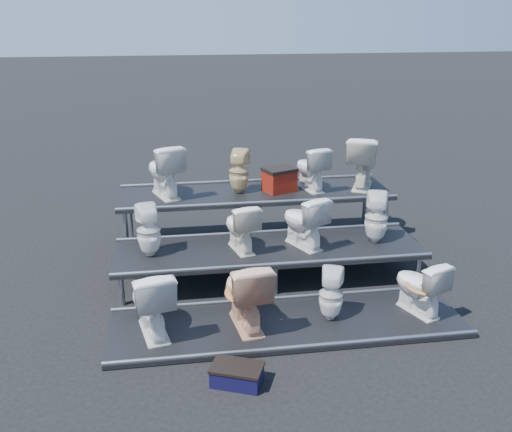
{
  "coord_description": "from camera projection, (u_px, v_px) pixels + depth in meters",
  "views": [
    {
      "loc": [
        -1.26,
        -7.1,
        3.57
      ],
      "look_at": [
        -0.17,
        0.1,
        0.9
      ],
      "focal_mm": 40.0,
      "sensor_mm": 36.0,
      "label": 1
    }
  ],
  "objects": [
    {
      "name": "toilet_9",
      "position": [
        239.0,
        171.0,
        8.76
      ],
      "size": [
        0.4,
        0.4,
        0.68
      ],
      "primitive_type": "imported",
      "rotation": [
        0.0,
        0.0,
        2.77
      ],
      "color": "#CFB982",
      "rests_on": "tier_back"
    },
    {
      "name": "red_crate",
      "position": [
        279.0,
        181.0,
        8.89
      ],
      "size": [
        0.55,
        0.5,
        0.32
      ],
      "primitive_type": "cube",
      "rotation": [
        0.0,
        0.0,
        0.38
      ],
      "color": "maroon",
      "rests_on": "tier_back"
    },
    {
      "name": "toilet_0",
      "position": [
        151.0,
        300.0,
        6.41
      ],
      "size": [
        0.62,
        0.88,
        0.82
      ],
      "primitive_type": "imported",
      "rotation": [
        0.0,
        0.0,
        3.35
      ],
      "color": "silver",
      "rests_on": "tier_front"
    },
    {
      "name": "toilet_1",
      "position": [
        245.0,
        292.0,
        6.56
      ],
      "size": [
        0.58,
        0.89,
        0.85
      ],
      "primitive_type": "imported",
      "rotation": [
        0.0,
        0.0,
        3.28
      ],
      "color": "#DAA380",
      "rests_on": "tier_front"
    },
    {
      "name": "tier_front",
      "position": [
        288.0,
        324.0,
        6.79
      ],
      "size": [
        4.2,
        1.2,
        0.06
      ],
      "primitive_type": "cube",
      "color": "black",
      "rests_on": "ground"
    },
    {
      "name": "toilet_5",
      "position": [
        241.0,
        226.0,
        7.67
      ],
      "size": [
        0.52,
        0.73,
        0.68
      ],
      "primitive_type": "imported",
      "rotation": [
        0.0,
        0.0,
        3.37
      ],
      "color": "silver",
      "rests_on": "tier_mid"
    },
    {
      "name": "toilet_8",
      "position": [
        164.0,
        170.0,
        8.58
      ],
      "size": [
        0.69,
        0.9,
        0.81
      ],
      "primitive_type": "imported",
      "rotation": [
        0.0,
        0.0,
        3.49
      ],
      "color": "silver",
      "rests_on": "tier_back"
    },
    {
      "name": "tier_mid",
      "position": [
        269.0,
        263.0,
        7.92
      ],
      "size": [
        4.2,
        1.2,
        0.46
      ],
      "primitive_type": "cube",
      "color": "black",
      "rests_on": "ground"
    },
    {
      "name": "toilet_4",
      "position": [
        149.0,
        231.0,
        7.5
      ],
      "size": [
        0.37,
        0.38,
        0.7
      ],
      "primitive_type": "imported",
      "rotation": [
        0.0,
        0.0,
        3.35
      ],
      "color": "silver",
      "rests_on": "tier_mid"
    },
    {
      "name": "toilet_2",
      "position": [
        331.0,
        294.0,
        6.74
      ],
      "size": [
        0.37,
        0.38,
        0.64
      ],
      "primitive_type": "imported",
      "rotation": [
        0.0,
        0.0,
        2.77
      ],
      "color": "silver",
      "rests_on": "tier_front"
    },
    {
      "name": "toilet_3",
      "position": [
        419.0,
        286.0,
        6.88
      ],
      "size": [
        0.61,
        0.78,
        0.7
      ],
      "primitive_type": "imported",
      "rotation": [
        0.0,
        0.0,
        3.51
      ],
      "color": "silver",
      "rests_on": "tier_front"
    },
    {
      "name": "toilet_11",
      "position": [
        363.0,
        161.0,
        9.01
      ],
      "size": [
        0.77,
        0.94,
        0.84
      ],
      "primitive_type": "imported",
      "rotation": [
        0.0,
        0.0,
        2.71
      ],
      "color": "silver",
      "rests_on": "tier_back"
    },
    {
      "name": "tier_back",
      "position": [
        255.0,
        217.0,
        9.06
      ],
      "size": [
        4.2,
        1.2,
        0.86
      ],
      "primitive_type": "cube",
      "color": "black",
      "rests_on": "ground"
    },
    {
      "name": "toilet_10",
      "position": [
        311.0,
        168.0,
        8.92
      ],
      "size": [
        0.54,
        0.76,
        0.7
      ],
      "primitive_type": "imported",
      "rotation": [
        0.0,
        0.0,
        3.39
      ],
      "color": "silver",
      "rests_on": "tier_back"
    },
    {
      "name": "ground",
      "position": [
        269.0,
        278.0,
        8.0
      ],
      "size": [
        80.0,
        80.0,
        0.0
      ],
      "primitive_type": "plane",
      "color": "black",
      "rests_on": "ground"
    },
    {
      "name": "toilet_6",
      "position": [
        303.0,
        221.0,
        7.78
      ],
      "size": [
        0.68,
        0.83,
        0.74
      ],
      "primitive_type": "imported",
      "rotation": [
        0.0,
        0.0,
        3.57
      ],
      "color": "silver",
      "rests_on": "tier_mid"
    },
    {
      "name": "toilet_7",
      "position": [
        376.0,
        218.0,
        7.93
      ],
      "size": [
        0.41,
        0.41,
        0.72
      ],
      "primitive_type": "imported",
      "rotation": [
        0.0,
        0.0,
        2.83
      ],
      "color": "silver",
      "rests_on": "tier_mid"
    },
    {
      "name": "step_stool",
      "position": [
        237.0,
        376.0,
        5.73
      ],
      "size": [
        0.57,
        0.46,
        0.18
      ],
      "primitive_type": "cube",
      "rotation": [
        0.0,
        0.0,
        -0.39
      ],
      "color": "black",
      "rests_on": "ground"
    }
  ]
}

